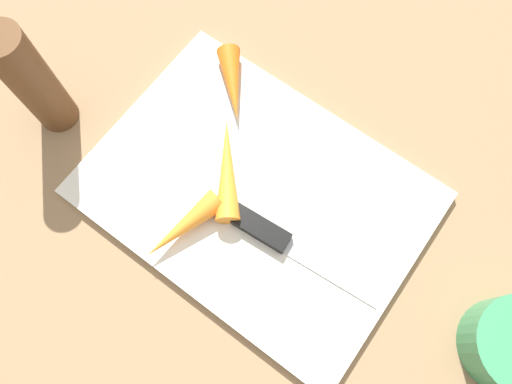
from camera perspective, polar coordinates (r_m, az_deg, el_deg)
ground_plane at (r=0.54m, az=-0.00°, el=-0.41°), size 1.40×1.40×0.00m
cutting_board at (r=0.53m, az=-0.00°, el=-0.21°), size 0.36×0.26×0.01m
knife at (r=0.51m, az=0.64°, el=-4.45°), size 0.20×0.04×0.01m
carrot_longest at (r=0.52m, az=-3.65°, el=2.61°), size 0.09×0.11×0.03m
carrot_shortest at (r=0.57m, az=-2.80°, el=12.72°), size 0.08×0.09×0.03m
carrot_medium at (r=0.51m, az=-8.71°, el=-4.15°), size 0.05×0.10×0.03m
pepper_grinder at (r=0.56m, az=-25.02°, el=11.80°), size 0.05×0.05×0.15m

